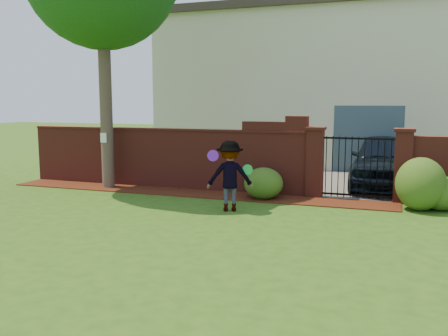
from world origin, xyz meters
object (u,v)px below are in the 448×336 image
(man, at_px, (230,176))
(frisbee_purple, at_px, (213,156))
(frisbee_green, at_px, (247,170))
(car, at_px, (385,162))

(man, bearing_deg, frisbee_purple, 20.89)
(frisbee_purple, bearing_deg, man, 41.10)
(man, relative_size, frisbee_green, 6.83)
(frisbee_purple, xyz_separation_m, frisbee_green, (0.71, 0.39, -0.34))
(car, height_order, frisbee_green, car)
(frisbee_purple, distance_m, frisbee_green, 0.88)
(frisbee_purple, bearing_deg, frisbee_green, 28.73)
(frisbee_purple, height_order, frisbee_green, frisbee_purple)
(car, distance_m, frisbee_green, 5.14)
(car, relative_size, frisbee_purple, 17.75)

